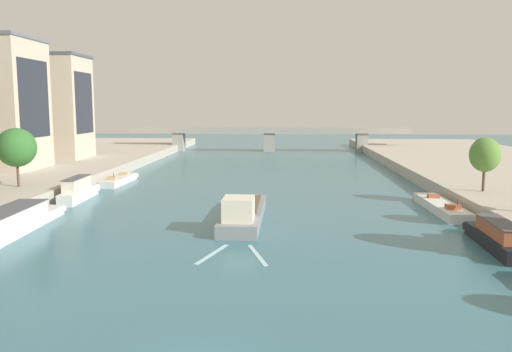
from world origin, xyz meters
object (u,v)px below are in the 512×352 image
Objects in this scene: moored_boat_left_midway at (119,180)px; moored_boat_right_gap_after at (497,237)px; tree_left_past_mid at (16,148)px; moored_boat_left_near at (78,190)px; tree_right_distant at (485,155)px; bridge_far at (269,136)px; moored_boat_left_lone at (14,221)px; moored_boat_right_near at (441,206)px; barge_midriver at (243,212)px.

moored_boat_left_midway is 55.23m from moored_boat_right_gap_after.
tree_left_past_mid reaches higher than moored_boat_right_gap_after.
tree_right_distant is at bearing -1.58° from moored_boat_left_near.
moored_boat_left_midway is at bearing 62.82° from tree_left_past_mid.
bridge_far is (29.14, 73.10, -2.54)m from tree_left_past_mid.
moored_boat_left_lone is 1.15× the size of moored_boat_right_near.
barge_midriver is 2.47× the size of tree_left_past_mid.
bridge_far is at bearing 69.79° from moored_boat_left_midway.
moored_boat_right_gap_after is at bearing -89.98° from moored_boat_right_near.
moored_boat_right_near is at bearing -5.95° from moored_boat_left_near.
moored_boat_left_near is at bearing -92.35° from moored_boat_left_midway.
moored_boat_right_gap_after reaches higher than moored_boat_left_lone.
moored_boat_right_gap_after is at bearing -21.19° from tree_left_past_mid.
tree_left_past_mid is 0.10× the size of bridge_far.
tree_left_past_mid reaches higher than moored_boat_left_midway.
tree_right_distant reaches higher than moored_boat_right_gap_after.
tree_left_past_mid is (-7.86, -15.31, 6.13)m from moored_boat_left_midway.
bridge_far reaches higher than moored_boat_right_gap_after.
moored_boat_left_near is 47.91m from moored_boat_right_gap_after.
moored_boat_left_midway is 1.63× the size of tree_left_past_mid.
barge_midriver is 1.58× the size of moored_boat_right_gap_after.
tree_right_distant reaches higher than bridge_far.
moored_boat_left_near is at bearing 5.74° from tree_left_past_mid.
tree_left_past_mid is (-7.26, -0.73, 5.41)m from moored_boat_left_near.
moored_boat_right_gap_after is (42.77, -34.94, 0.49)m from moored_boat_left_midway.
moored_boat_right_near is 2.30× the size of tree_right_distant.
tree_right_distant is at bearing 73.16° from moored_boat_right_gap_after.
barge_midriver is at bearing -19.90° from tree_left_past_mid.
tree_left_past_mid is at bearing -117.18° from moored_boat_left_midway.
moored_boat_left_near is (-21.61, 11.18, 0.23)m from barge_midriver.
moored_boat_left_near reaches higher than moored_boat_left_lone.
moored_boat_right_gap_after is 0.78× the size of moored_boat_right_near.
moored_boat_right_near is 2.00× the size of tree_left_past_mid.
moored_boat_right_gap_after is 1.79× the size of tree_right_distant.
moored_boat_right_gap_after is 20.50m from tree_right_distant.
moored_boat_left_midway is at bearing 155.93° from moored_boat_right_near.
bridge_far is at bearing 105.62° from moored_boat_right_near.
moored_boat_left_midway is 1.04× the size of moored_boat_right_gap_after.
moored_boat_left_near is 43.61m from moored_boat_right_near.
moored_boat_right_gap_after is at bearing -106.84° from tree_right_distant.
tree_right_distant reaches higher than moored_boat_right_near.
tree_left_past_mid reaches higher than tree_right_distant.
moored_boat_left_midway is at bearing 140.75° from moored_boat_right_gap_after.
tree_right_distant reaches higher than moored_boat_left_near.
moored_boat_left_lone is at bearing -162.69° from tree_right_distant.
tree_left_past_mid is 56.39m from tree_right_distant.
barge_midriver reaches higher than moored_boat_right_near.
moored_boat_right_gap_after is 0.16× the size of bridge_far.
barge_midriver reaches higher than moored_boat_left_midway.
moored_boat_left_lone is 1.59× the size of moored_boat_left_near.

